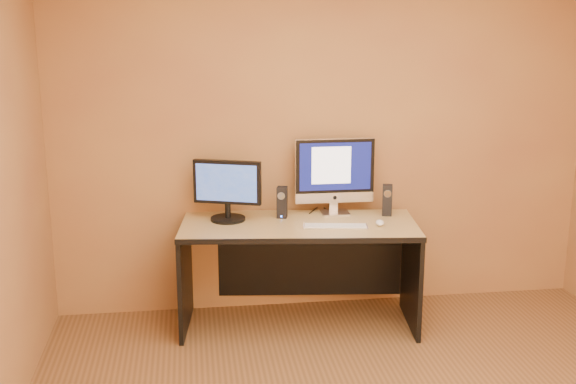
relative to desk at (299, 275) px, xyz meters
name	(u,v)px	position (x,y,z in m)	size (l,w,h in m)	color
walls	(404,206)	(0.25, -1.60, 0.92)	(4.00, 4.00, 2.60)	#A67A42
desk	(299,275)	(0.00, 0.00, 0.00)	(1.64, 0.72, 0.76)	tan
imac	(335,176)	(0.30, 0.23, 0.66)	(0.58, 0.22, 0.56)	silver
second_monitor	(227,191)	(-0.49, 0.15, 0.59)	(0.49, 0.25, 0.43)	black
speaker_left	(282,202)	(-0.10, 0.17, 0.49)	(0.07, 0.07, 0.23)	black
speaker_right	(387,200)	(0.67, 0.13, 0.49)	(0.07, 0.07, 0.23)	black
keyboard	(335,226)	(0.23, -0.13, 0.39)	(0.44, 0.12, 0.02)	silver
mouse	(380,222)	(0.55, -0.11, 0.40)	(0.06, 0.10, 0.04)	white
cable_a	(328,212)	(0.26, 0.27, 0.38)	(0.01, 0.01, 0.23)	black
cable_b	(313,210)	(0.16, 0.31, 0.38)	(0.01, 0.01, 0.18)	black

